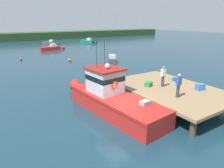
{
  "coord_description": "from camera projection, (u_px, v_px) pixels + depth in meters",
  "views": [
    {
      "loc": [
        -6.93,
        -9.98,
        6.17
      ],
      "look_at": [
        1.2,
        2.67,
        1.4
      ],
      "focal_mm": 32.2,
      "sensor_mm": 36.0,
      "label": 1
    }
  ],
  "objects": [
    {
      "name": "ground_plane",
      "position": [
        118.0,
        117.0,
        13.44
      ],
      "size": [
        200.0,
        200.0,
        0.0
      ],
      "primitive_type": "plane",
      "color": "#193847"
    },
    {
      "name": "dock",
      "position": [
        169.0,
        89.0,
        15.59
      ],
      "size": [
        6.0,
        9.0,
        1.2
      ],
      "color": "#4C3D2D",
      "rests_on": "ground"
    },
    {
      "name": "main_fishing_boat",
      "position": [
        110.0,
        97.0,
        14.2
      ],
      "size": [
        3.32,
        9.93,
        4.8
      ],
      "color": "red",
      "rests_on": "ground"
    },
    {
      "name": "crate_single_far",
      "position": [
        148.0,
        84.0,
        15.84
      ],
      "size": [
        0.72,
        0.63,
        0.35
      ],
      "primitive_type": "cube",
      "rotation": [
        0.0,
        0.0,
        0.38
      ],
      "color": "#2D8442",
      "rests_on": "dock"
    },
    {
      "name": "crate_stack_mid_dock",
      "position": [
        200.0,
        87.0,
        14.98
      ],
      "size": [
        0.7,
        0.59,
        0.47
      ],
      "primitive_type": "cube",
      "rotation": [
        0.0,
        0.0,
        -0.28
      ],
      "color": "#3370B2",
      "rests_on": "dock"
    },
    {
      "name": "bait_bucket",
      "position": [
        174.0,
        79.0,
        17.16
      ],
      "size": [
        0.32,
        0.32,
        0.34
      ],
      "primitive_type": "cylinder",
      "color": "#2866B2",
      "rests_on": "dock"
    },
    {
      "name": "deckhand_by_the_boat",
      "position": [
        178.0,
        85.0,
        13.37
      ],
      "size": [
        0.36,
        0.22,
        1.63
      ],
      "color": "#383842",
      "rests_on": "dock"
    },
    {
      "name": "deckhand_further_back",
      "position": [
        163.0,
        76.0,
        15.55
      ],
      "size": [
        0.36,
        0.22,
        1.63
      ],
      "color": "#383842",
      "rests_on": "dock"
    },
    {
      "name": "moored_boat_outer_mooring",
      "position": [
        89.0,
        41.0,
        57.67
      ],
      "size": [
        3.14,
        5.37,
        1.37
      ],
      "color": "#196B5B",
      "rests_on": "ground"
    },
    {
      "name": "moored_boat_near_channel",
      "position": [
        112.0,
        59.0,
        31.15
      ],
      "size": [
        3.03,
        4.49,
        1.18
      ],
      "color": "#4C4C51",
      "rests_on": "ground"
    },
    {
      "name": "moored_boat_mid_harbor",
      "position": [
        52.0,
        48.0,
        43.43
      ],
      "size": [
        5.3,
        1.44,
        1.34
      ],
      "color": "red",
      "rests_on": "ground"
    },
    {
      "name": "moored_boat_far_right",
      "position": [
        50.0,
        43.0,
        54.41
      ],
      "size": [
        4.05,
        3.74,
        1.17
      ],
      "color": "#4C4C51",
      "rests_on": "ground"
    },
    {
      "name": "mooring_buoy_channel_marker",
      "position": [
        21.0,
        59.0,
        32.41
      ],
      "size": [
        0.36,
        0.36,
        0.36
      ],
      "primitive_type": "sphere",
      "color": "red",
      "rests_on": "ground"
    },
    {
      "name": "mooring_buoy_outer",
      "position": [
        70.0,
        60.0,
        31.45
      ],
      "size": [
        0.48,
        0.48,
        0.48
      ],
      "primitive_type": "sphere",
      "color": "#EA5B19",
      "rests_on": "ground"
    },
    {
      "name": "far_shoreline",
      "position": [
        6.0,
        37.0,
        62.78
      ],
      "size": [
        120.0,
        8.0,
        2.4
      ],
      "primitive_type": "cube",
      "color": "#284723",
      "rests_on": "ground"
    }
  ]
}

